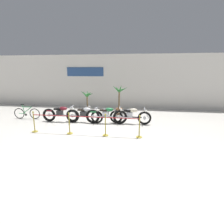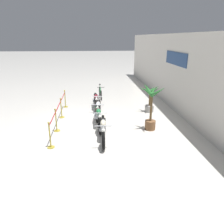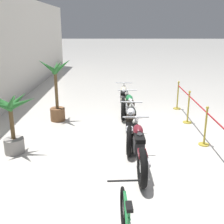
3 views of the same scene
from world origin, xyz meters
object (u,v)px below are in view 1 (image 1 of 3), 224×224
object	(u,v)px
motorcycle_maroon_0	(61,114)
motorcycle_silver_1	(84,115)
potted_palm_right_of_row	(119,101)
stanchion_far_left	(62,120)
potted_palm_left_of_row	(87,101)
stanchion_far_right	(139,130)
bicycle	(27,113)
stanchion_mid_left	(70,127)
stanchion_mid_right	(105,128)
motorcycle_green_2	(106,115)
motorcycle_cream_3	(130,116)

from	to	relation	value
motorcycle_maroon_0	motorcycle_silver_1	xyz separation A→B (m)	(1.41, 0.10, -0.01)
potted_palm_right_of_row	stanchion_far_left	bearing A→B (deg)	-118.87
motorcycle_silver_1	potted_palm_left_of_row	size ratio (longest dim) A/B	1.40
stanchion_far_left	stanchion_far_right	size ratio (longest dim) A/B	4.98
motorcycle_silver_1	stanchion_far_right	bearing A→B (deg)	-31.29
motorcycle_maroon_0	potted_palm_left_of_row	bearing A→B (deg)	75.74
potted_palm_left_of_row	potted_palm_right_of_row	xyz separation A→B (m)	(2.46, -0.58, 0.14)
stanchion_far_left	bicycle	bearing A→B (deg)	146.71
stanchion_mid_left	stanchion_mid_right	distance (m)	1.76
bicycle	motorcycle_green_2	bearing A→B (deg)	-3.35
potted_palm_right_of_row	potted_palm_left_of_row	bearing A→B (deg)	166.61
stanchion_far_right	motorcycle_silver_1	bearing A→B (deg)	148.71
motorcycle_maroon_0	motorcycle_cream_3	distance (m)	4.08
stanchion_far_left	stanchion_mid_left	xyz separation A→B (m)	(0.36, 0.00, -0.30)
motorcycle_maroon_0	bicycle	size ratio (longest dim) A/B	1.33
potted_palm_right_of_row	stanchion_far_right	world-z (taller)	potted_palm_right_of_row
stanchion_far_left	stanchion_mid_right	xyz separation A→B (m)	(2.12, 0.00, -0.30)
motorcycle_maroon_0	stanchion_far_left	distance (m)	2.04
potted_palm_left_of_row	stanchion_mid_right	bearing A→B (deg)	-64.79
motorcycle_maroon_0	potted_palm_right_of_row	bearing A→B (deg)	36.57
potted_palm_left_of_row	potted_palm_right_of_row	distance (m)	2.53
motorcycle_cream_3	bicycle	world-z (taller)	motorcycle_cream_3
motorcycle_cream_3	motorcycle_maroon_0	bearing A→B (deg)	-177.15
motorcycle_silver_1	stanchion_mid_left	world-z (taller)	stanchion_mid_left
motorcycle_cream_3	stanchion_mid_right	bearing A→B (deg)	-117.82
motorcycle_maroon_0	bicycle	distance (m)	2.45
motorcycle_green_2	stanchion_far_left	distance (m)	2.63
motorcycle_maroon_0	stanchion_far_right	size ratio (longest dim) A/B	2.13
motorcycle_silver_1	potted_palm_left_of_row	xyz separation A→B (m)	(-0.66, 2.87, 0.31)
stanchion_far_right	stanchion_far_left	bearing A→B (deg)	180.00
motorcycle_silver_1	stanchion_far_right	distance (m)	3.70
motorcycle_silver_1	potted_palm_left_of_row	distance (m)	2.96
motorcycle_green_2	motorcycle_cream_3	distance (m)	1.36
motorcycle_silver_1	potted_palm_right_of_row	size ratio (longest dim) A/B	1.09
stanchion_far_right	stanchion_mid_left	bearing A→B (deg)	180.00
motorcycle_cream_3	potted_palm_left_of_row	bearing A→B (deg)	140.26
motorcycle_cream_3	stanchion_far_right	xyz separation A→B (m)	(0.49, -2.03, -0.12)
motorcycle_maroon_0	motorcycle_cream_3	size ratio (longest dim) A/B	0.95
motorcycle_cream_3	potted_palm_right_of_row	xyz separation A→B (m)	(-0.87, 2.18, 0.44)
potted_palm_right_of_row	stanchion_far_right	size ratio (longest dim) A/B	1.97
potted_palm_right_of_row	stanchion_mid_left	bearing A→B (deg)	-114.96
motorcycle_silver_1	bicycle	world-z (taller)	motorcycle_silver_1
motorcycle_silver_1	motorcycle_cream_3	bearing A→B (deg)	2.28
motorcycle_silver_1	stanchion_mid_right	xyz separation A→B (m)	(1.60, -1.92, -0.11)
motorcycle_cream_3	motorcycle_silver_1	bearing A→B (deg)	-177.72
stanchion_far_left	potted_palm_left_of_row	bearing A→B (deg)	91.65
potted_palm_left_of_row	stanchion_far_left	size ratio (longest dim) A/B	0.31
potted_palm_left_of_row	stanchion_mid_right	world-z (taller)	potted_palm_left_of_row
motorcycle_maroon_0	stanchion_far_left	size ratio (longest dim) A/B	0.43
stanchion_far_left	stanchion_mid_left	distance (m)	0.47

